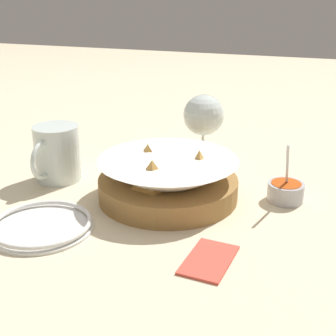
{
  "coord_description": "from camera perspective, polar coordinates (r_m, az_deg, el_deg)",
  "views": [
    {
      "loc": [
        0.81,
        0.3,
        0.38
      ],
      "look_at": [
        0.03,
        0.01,
        0.06
      ],
      "focal_mm": 50.0,
      "sensor_mm": 36.0,
      "label": 1
    }
  ],
  "objects": [
    {
      "name": "beer_mug",
      "position": [
        1.0,
        -13.35,
        1.51
      ],
      "size": [
        0.14,
        0.09,
        0.12
      ],
      "color": "silver",
      "rests_on": "ground_plane"
    },
    {
      "name": "wine_glass",
      "position": [
        1.09,
        4.36,
        6.22
      ],
      "size": [
        0.09,
        0.09,
        0.15
      ],
      "color": "silver",
      "rests_on": "ground_plane"
    },
    {
      "name": "napkin",
      "position": [
        0.71,
        5.02,
        -10.95
      ],
      "size": [
        0.11,
        0.07,
        0.01
      ],
      "color": "#DB4C3D",
      "rests_on": "ground_plane"
    },
    {
      "name": "ground_plane",
      "position": [
        0.94,
        -0.13,
        -2.67
      ],
      "size": [
        4.0,
        4.0,
        0.0
      ],
      "primitive_type": "plane",
      "color": "beige"
    },
    {
      "name": "sauce_cup",
      "position": [
        0.92,
        14.14,
        -2.71
      ],
      "size": [
        0.08,
        0.07,
        0.12
      ],
      "color": "#B7B7BC",
      "rests_on": "ground_plane"
    },
    {
      "name": "side_plate",
      "position": [
        0.82,
        -15.13,
        -6.72
      ],
      "size": [
        0.18,
        0.18,
        0.01
      ],
      "color": "white",
      "rests_on": "ground_plane"
    },
    {
      "name": "food_basket",
      "position": [
        0.89,
        -0.01,
        -1.56
      ],
      "size": [
        0.27,
        0.27,
        0.1
      ],
      "color": "olive",
      "rests_on": "ground_plane"
    }
  ]
}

